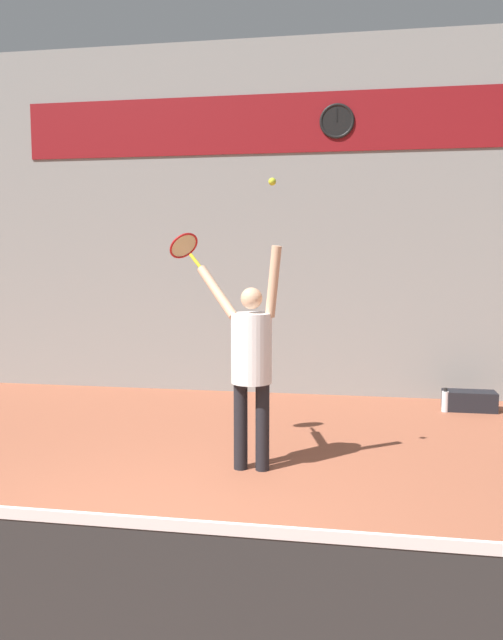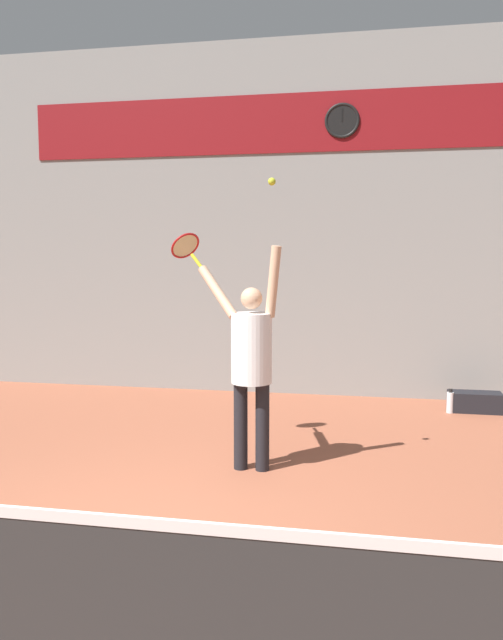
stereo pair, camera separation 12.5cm
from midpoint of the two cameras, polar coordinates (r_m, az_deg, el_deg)
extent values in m
plane|color=#9E563D|center=(4.36, -11.63, -21.57)|extent=(18.00, 18.00, 0.00)
cube|color=gray|center=(9.05, 1.15, 9.11)|extent=(18.00, 0.10, 5.00)
cube|color=maroon|center=(9.16, 1.11, 17.46)|extent=(6.74, 0.02, 0.81)
cylinder|color=black|center=(9.02, 8.70, 17.57)|extent=(0.43, 0.02, 0.43)
torus|color=black|center=(9.02, 8.70, 17.57)|extent=(0.48, 0.04, 0.48)
cube|color=black|center=(9.03, 8.71, 18.06)|extent=(0.02, 0.01, 0.17)
cylinder|color=black|center=(5.92, -0.39, -9.64)|extent=(0.13, 0.13, 0.83)
cylinder|color=black|center=(5.89, 1.62, -9.73)|extent=(0.13, 0.13, 0.83)
cylinder|color=white|center=(5.75, 0.62, -2.58)|extent=(0.38, 0.38, 0.65)
sphere|color=#D8A884|center=(5.70, 0.63, 2.00)|extent=(0.20, 0.20, 0.20)
cylinder|color=#D8A884|center=(5.63, 2.63, 3.52)|extent=(0.20, 0.18, 0.65)
cylinder|color=#D8A884|center=(5.92, -2.52, 2.60)|extent=(0.48, 0.42, 0.49)
cylinder|color=yellow|center=(6.17, -4.41, 5.34)|extent=(0.17, 0.15, 0.16)
torus|color=red|center=(6.34, -5.51, 6.77)|extent=(0.36, 0.38, 0.26)
cylinder|color=beige|center=(6.34, -5.51, 6.77)|extent=(0.30, 0.31, 0.22)
sphere|color=#CCDB2D|center=(5.56, 2.53, 12.53)|extent=(0.07, 0.07, 0.07)
cylinder|color=silver|center=(8.42, 18.11, -7.19)|extent=(0.09, 0.09, 0.27)
cylinder|color=black|center=(8.38, 18.15, -6.15)|extent=(0.05, 0.05, 0.04)
cube|color=black|center=(8.58, 20.13, -7.05)|extent=(0.66, 0.30, 0.25)
camera|label=1|loc=(0.06, -89.37, 0.07)|focal=35.00mm
camera|label=2|loc=(0.06, 90.63, -0.07)|focal=35.00mm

